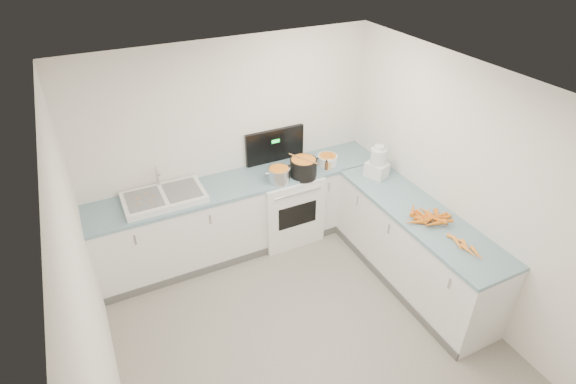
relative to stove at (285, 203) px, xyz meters
name	(u,v)px	position (x,y,z in m)	size (l,w,h in m)	color
floor	(310,343)	(-0.55, -1.69, -0.47)	(3.50, 4.00, 0.00)	gray
ceiling	(319,103)	(-0.55, -1.69, 2.03)	(3.50, 4.00, 0.00)	white
wall_back	(231,146)	(-0.55, 0.31, 0.78)	(3.50, 2.50, 0.00)	white
wall_left	(92,316)	(-2.30, -1.69, 0.78)	(4.00, 2.50, 0.00)	white
wall_right	(470,194)	(1.20, -1.69, 0.78)	(4.00, 2.50, 0.00)	white
counter_back	(244,214)	(-0.55, 0.01, 0.00)	(3.50, 0.62, 0.94)	white
counter_right	(414,247)	(0.90, -1.39, 0.00)	(0.62, 2.20, 0.94)	white
stove	(285,203)	(0.00, 0.00, 0.00)	(0.76, 0.65, 1.36)	white
sink	(164,197)	(-1.45, 0.02, 0.50)	(0.86, 0.52, 0.31)	white
steel_pot	(279,176)	(-0.16, -0.18, 0.54)	(0.26, 0.26, 0.19)	silver
black_pot	(303,168)	(0.15, -0.18, 0.56)	(0.32, 0.32, 0.23)	black
wooden_spoon	(304,159)	(0.15, -0.18, 0.68)	(0.02, 0.02, 0.42)	#AD7A47
mixing_bowl	(327,160)	(0.54, -0.07, 0.52)	(0.24, 0.24, 0.11)	white
extract_bottle	(326,166)	(0.46, -0.18, 0.52)	(0.04, 0.04, 0.10)	#593319
spice_jar	(329,165)	(0.50, -0.18, 0.52)	(0.06, 0.06, 0.10)	#E5B266
food_processor	(377,163)	(0.91, -0.58, 0.64)	(0.27, 0.29, 0.40)	white
carrot_pile	(430,218)	(0.88, -1.55, 0.50)	(0.50, 0.44, 0.09)	orange
peeled_carrots	(465,246)	(0.88, -2.03, 0.49)	(0.15, 0.42, 0.04)	orange
peelings	(143,199)	(-1.66, 0.02, 0.54)	(0.24, 0.27, 0.01)	tan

